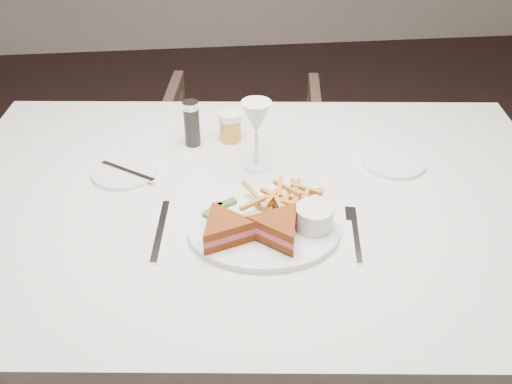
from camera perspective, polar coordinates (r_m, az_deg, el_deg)
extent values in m
plane|color=black|center=(2.07, -6.89, -11.94)|extent=(5.00, 5.00, 0.00)
cube|color=silver|center=(1.56, -0.19, -11.69)|extent=(1.54, 1.12, 0.75)
imported|color=#4F3A30|center=(2.28, -1.37, 3.55)|extent=(0.68, 0.65, 0.62)
ellipsoid|color=white|center=(1.20, 0.76, -3.89)|extent=(0.35, 0.28, 0.01)
cube|color=silver|center=(1.23, -9.54, -3.80)|extent=(0.04, 0.21, 0.00)
cylinder|color=white|center=(1.43, -12.99, 2.04)|extent=(0.16, 0.16, 0.01)
cylinder|color=white|center=(1.47, 13.57, 2.99)|extent=(0.16, 0.16, 0.01)
cylinder|color=black|center=(1.49, -6.44, 6.81)|extent=(0.04, 0.04, 0.12)
cylinder|color=gold|center=(1.51, -2.60, 6.56)|extent=(0.06, 0.06, 0.08)
cube|color=#3F6D26|center=(1.26, -3.13, -1.25)|extent=(0.06, 0.04, 0.01)
cube|color=#3F6D26|center=(1.24, -4.33, -1.80)|extent=(0.05, 0.05, 0.01)
cylinder|color=white|center=(1.19, 5.83, -2.54)|extent=(0.08, 0.08, 0.05)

